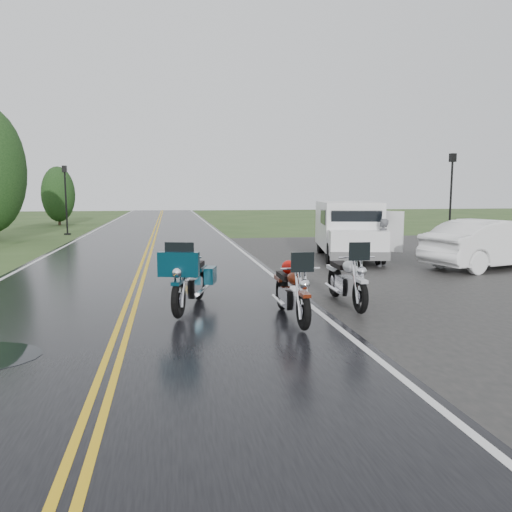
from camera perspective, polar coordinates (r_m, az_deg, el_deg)
The scene contains 12 objects.
ground at distance 9.52m, azimuth -14.84°, elevation -7.87°, with size 120.00×120.00×0.00m, color #2D471E.
road at distance 19.33m, azimuth -12.36°, elevation -0.10°, with size 8.00×100.00×0.04m, color black.
parking_pad at distance 17.59m, azimuth 25.47°, elevation -1.38°, with size 14.00×24.00×0.03m, color black.
motorcycle_red at distance 8.68m, azimuth 5.47°, elevation -4.57°, with size 0.82×2.27×1.34m, color #531809, non-canonical shape.
motorcycle_teal at distance 9.55m, azimuth -8.89°, elevation -3.17°, with size 0.90×2.47×1.46m, color #042936, non-canonical shape.
motorcycle_silver at distance 10.01m, azimuth 11.86°, elevation -2.95°, with size 0.86×2.36×1.39m, color #B8BAC0, non-canonical shape.
van_white at distance 16.79m, azimuth 8.55°, elevation 2.51°, with size 2.05×5.47×2.15m, color white, non-canonical shape.
person_at_van at distance 16.84m, azimuth 14.22°, elevation 1.39°, with size 0.57×0.38×1.57m, color #48494D.
sedan_white at distance 17.58m, azimuth 25.33°, elevation 1.15°, with size 1.65×4.75×1.56m, color white.
lamp_post_far_left at distance 30.87m, azimuth -20.90°, elevation 5.99°, with size 0.34×0.34×4.01m, color black, non-canonical shape.
lamp_post_far_right at distance 27.21m, azimuth 21.37°, elevation 6.30°, with size 0.38×0.38×4.44m, color black, non-canonical shape.
tree_left_far at distance 40.25m, azimuth -21.64°, elevation 5.95°, with size 2.43×2.43×3.73m, color #1E3D19, non-canonical shape.
Camera 1 is at (0.85, -9.16, 2.45)m, focal length 35.00 mm.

